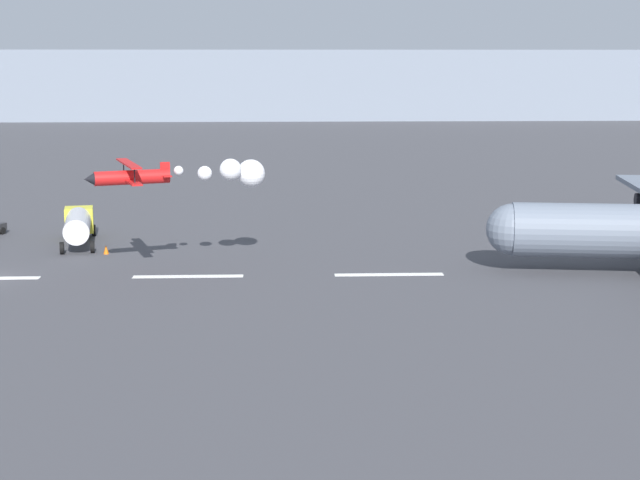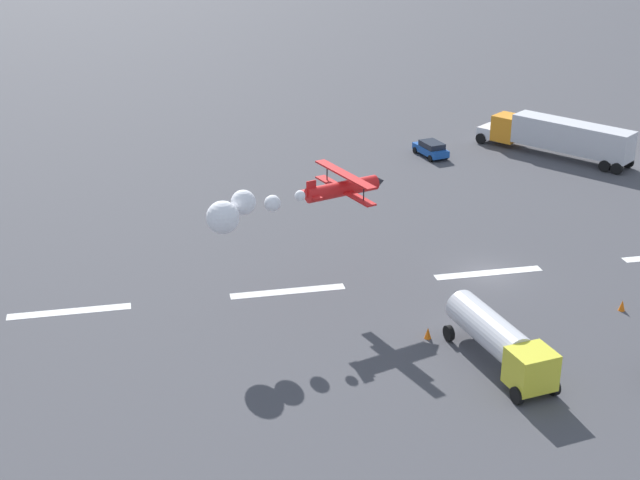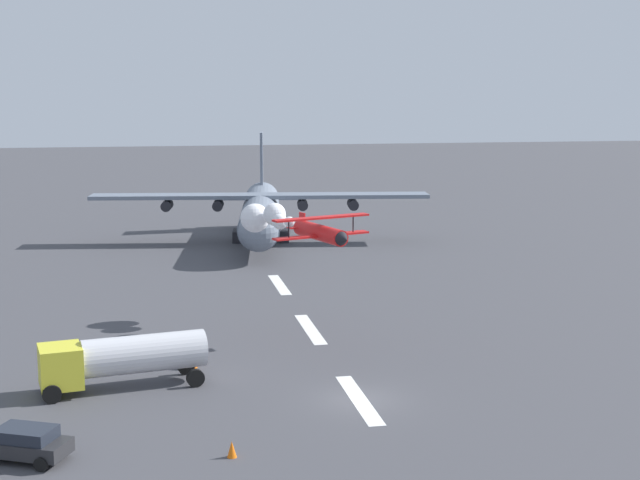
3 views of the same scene
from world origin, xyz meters
name	(u,v)px [view 3 (image 3 of 3)]	position (x,y,z in m)	size (l,w,h in m)	color
ground_plane	(359,399)	(0.00, 0.00, 0.00)	(440.00, 440.00, 0.00)	#424247
runway_stripe_3	(359,399)	(0.00, 0.00, 0.01)	(8.00, 0.90, 0.01)	white
runway_stripe_4	(310,329)	(14.67, 0.00, 0.01)	(8.00, 0.90, 0.01)	white
runway_stripe_5	(279,285)	(29.35, 0.00, 0.01)	(8.00, 0.90, 0.01)	white
cargo_transport_plane	(260,212)	(49.82, -0.97, 3.39)	(27.07, 35.74, 11.20)	slate
stunt_biplane_red	(281,222)	(15.85, 1.79, 7.30)	(12.70, 7.52, 2.28)	red
fuel_tanker_truck	(121,358)	(4.23, 12.37, 1.74)	(4.19, 9.23, 2.90)	yellow
airport_staff_sedan	(23,443)	(-5.09, 16.43, 0.81)	(3.40, 4.54, 1.52)	#262628
traffic_cone_near	(232,449)	(-6.49, 7.34, 0.38)	(0.44, 0.44, 0.75)	orange
traffic_cone_far	(194,362)	(7.27, 8.31, 0.38)	(0.44, 0.44, 0.75)	orange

